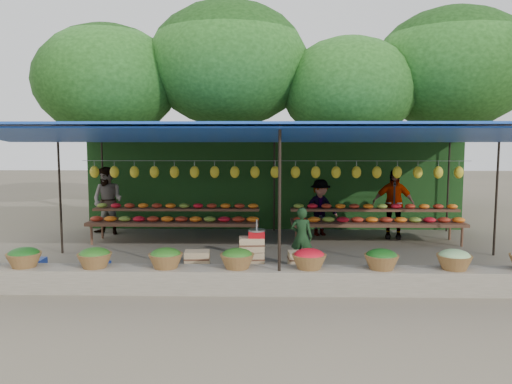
{
  "coord_description": "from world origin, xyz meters",
  "views": [
    {
      "loc": [
        -0.21,
        -10.9,
        2.55
      ],
      "look_at": [
        -0.45,
        0.2,
        1.37
      ],
      "focal_mm": 35.0,
      "sensor_mm": 36.0,
      "label": 1
    }
  ],
  "objects_px": {
    "blue_crate_front": "(31,266)",
    "blue_crate_back": "(95,269)",
    "weighing_scale": "(257,233)",
    "vendor_seated": "(302,237)",
    "crate_counter": "(250,262)"
  },
  "relations": [
    {
      "from": "blue_crate_front",
      "to": "blue_crate_back",
      "type": "bearing_deg",
      "value": -11.87
    },
    {
      "from": "weighing_scale",
      "to": "vendor_seated",
      "type": "distance_m",
      "value": 1.28
    },
    {
      "from": "blue_crate_front",
      "to": "blue_crate_back",
      "type": "height_order",
      "value": "blue_crate_front"
    },
    {
      "from": "crate_counter",
      "to": "blue_crate_front",
      "type": "bearing_deg",
      "value": 176.51
    },
    {
      "from": "weighing_scale",
      "to": "blue_crate_back",
      "type": "height_order",
      "value": "weighing_scale"
    },
    {
      "from": "crate_counter",
      "to": "blue_crate_front",
      "type": "relative_size",
      "value": 4.9
    },
    {
      "from": "blue_crate_back",
      "to": "crate_counter",
      "type": "bearing_deg",
      "value": 10.42
    },
    {
      "from": "crate_counter",
      "to": "blue_crate_front",
      "type": "xyz_separation_m",
      "value": [
        -4.17,
        0.25,
        -0.17
      ]
    },
    {
      "from": "crate_counter",
      "to": "vendor_seated",
      "type": "height_order",
      "value": "vendor_seated"
    },
    {
      "from": "weighing_scale",
      "to": "blue_crate_front",
      "type": "height_order",
      "value": "weighing_scale"
    },
    {
      "from": "vendor_seated",
      "to": "weighing_scale",
      "type": "bearing_deg",
      "value": 59.38
    },
    {
      "from": "crate_counter",
      "to": "weighing_scale",
      "type": "distance_m",
      "value": 0.55
    },
    {
      "from": "crate_counter",
      "to": "blue_crate_back",
      "type": "bearing_deg",
      "value": 179.01
    },
    {
      "from": "vendor_seated",
      "to": "blue_crate_back",
      "type": "height_order",
      "value": "vendor_seated"
    },
    {
      "from": "crate_counter",
      "to": "blue_crate_back",
      "type": "relative_size",
      "value": 5.0
    }
  ]
}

